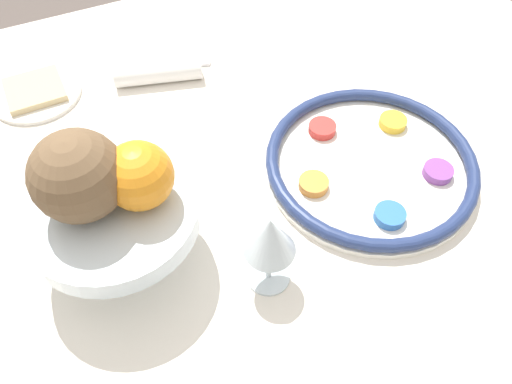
{
  "coord_description": "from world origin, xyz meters",
  "views": [
    {
      "loc": [
        0.14,
        0.5,
        1.32
      ],
      "look_at": [
        -0.05,
        0.1,
        0.75
      ],
      "focal_mm": 35.0,
      "sensor_mm": 36.0,
      "label": 1
    }
  ],
  "objects_px": {
    "wine_glass": "(270,238)",
    "bread_plate": "(36,92)",
    "fruit_stand": "(113,216)",
    "napkin_roll": "(158,73)",
    "seder_plate": "(371,163)",
    "coconut": "(78,176)",
    "orange_fruit": "(139,176)"
  },
  "relations": [
    {
      "from": "wine_glass",
      "to": "bread_plate",
      "type": "xyz_separation_m",
      "value": [
        0.22,
        -0.51,
        -0.09
      ]
    },
    {
      "from": "fruit_stand",
      "to": "napkin_roll",
      "type": "bearing_deg",
      "value": -115.26
    },
    {
      "from": "seder_plate",
      "to": "coconut",
      "type": "distance_m",
      "value": 0.44
    },
    {
      "from": "seder_plate",
      "to": "bread_plate",
      "type": "xyz_separation_m",
      "value": [
        0.45,
        -0.4,
        -0.01
      ]
    },
    {
      "from": "fruit_stand",
      "to": "orange_fruit",
      "type": "distance_m",
      "value": 0.08
    },
    {
      "from": "fruit_stand",
      "to": "coconut",
      "type": "relative_size",
      "value": 1.98
    },
    {
      "from": "bread_plate",
      "to": "fruit_stand",
      "type": "bearing_deg",
      "value": 98.08
    },
    {
      "from": "seder_plate",
      "to": "bread_plate",
      "type": "relative_size",
      "value": 2.09
    },
    {
      "from": "wine_glass",
      "to": "coconut",
      "type": "relative_size",
      "value": 1.2
    },
    {
      "from": "fruit_stand",
      "to": "coconut",
      "type": "height_order",
      "value": "coconut"
    },
    {
      "from": "wine_glass",
      "to": "bread_plate",
      "type": "distance_m",
      "value": 0.56
    },
    {
      "from": "bread_plate",
      "to": "wine_glass",
      "type": "bearing_deg",
      "value": 113.22
    },
    {
      "from": "wine_glass",
      "to": "napkin_roll",
      "type": "relative_size",
      "value": 0.81
    },
    {
      "from": "fruit_stand",
      "to": "napkin_roll",
      "type": "relative_size",
      "value": 1.35
    },
    {
      "from": "orange_fruit",
      "to": "coconut",
      "type": "bearing_deg",
      "value": -15.16
    },
    {
      "from": "seder_plate",
      "to": "coconut",
      "type": "height_order",
      "value": "coconut"
    },
    {
      "from": "bread_plate",
      "to": "seder_plate",
      "type": "bearing_deg",
      "value": 137.9
    },
    {
      "from": "fruit_stand",
      "to": "bread_plate",
      "type": "xyz_separation_m",
      "value": [
        0.06,
        -0.39,
        -0.08
      ]
    },
    {
      "from": "coconut",
      "to": "napkin_roll",
      "type": "xyz_separation_m",
      "value": [
        -0.18,
        -0.32,
        -0.15
      ]
    },
    {
      "from": "wine_glass",
      "to": "orange_fruit",
      "type": "distance_m",
      "value": 0.17
    },
    {
      "from": "fruit_stand",
      "to": "coconut",
      "type": "xyz_separation_m",
      "value": [
        0.02,
        -0.01,
        0.08
      ]
    },
    {
      "from": "fruit_stand",
      "to": "napkin_roll",
      "type": "height_order",
      "value": "fruit_stand"
    },
    {
      "from": "seder_plate",
      "to": "wine_glass",
      "type": "relative_size",
      "value": 2.49
    },
    {
      "from": "seder_plate",
      "to": "orange_fruit",
      "type": "distance_m",
      "value": 0.37
    },
    {
      "from": "orange_fruit",
      "to": "napkin_roll",
      "type": "distance_m",
      "value": 0.38
    },
    {
      "from": "seder_plate",
      "to": "wine_glass",
      "type": "distance_m",
      "value": 0.26
    },
    {
      "from": "bread_plate",
      "to": "napkin_roll",
      "type": "distance_m",
      "value": 0.22
    },
    {
      "from": "fruit_stand",
      "to": "bread_plate",
      "type": "bearing_deg",
      "value": -81.92
    },
    {
      "from": "orange_fruit",
      "to": "bread_plate",
      "type": "bearing_deg",
      "value": -76.02
    },
    {
      "from": "fruit_stand",
      "to": "bread_plate",
      "type": "relative_size",
      "value": 1.39
    },
    {
      "from": "napkin_roll",
      "to": "fruit_stand",
      "type": "bearing_deg",
      "value": 64.74
    },
    {
      "from": "napkin_roll",
      "to": "seder_plate",
      "type": "bearing_deg",
      "value": 123.78
    }
  ]
}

